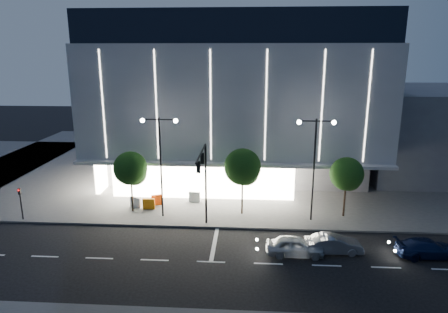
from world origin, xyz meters
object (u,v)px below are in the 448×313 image
ped_signal_far (21,200)px  tree_right (347,176)px  tree_mid (243,169)px  car_third (428,248)px  barrier_a (149,204)px  barrier_d (195,197)px  street_lamp_west (160,152)px  barrier_b (136,202)px  car_second (334,244)px  traffic_mast (204,173)px  car_lead (295,246)px  street_lamp_east (315,155)px  barrier_c (157,200)px  tree_left (131,170)px

ped_signal_far → tree_right: size_ratio=0.54×
tree_mid → car_third: tree_mid is taller
barrier_a → ped_signal_far: bearing=-167.7°
tree_right → barrier_d: size_ratio=5.01×
tree_mid → car_third: 15.44m
tree_mid → barrier_d: tree_mid is taller
car_third → street_lamp_west: bearing=69.5°
barrier_a → barrier_b: 1.39m
street_lamp_west → barrier_a: (-1.64, 1.52, -5.31)m
car_second → barrier_b: size_ratio=3.74×
traffic_mast → car_lead: (6.96, -3.47, -4.31)m
traffic_mast → street_lamp_east: size_ratio=0.79×
street_lamp_west → tree_right: size_ratio=1.63×
traffic_mast → barrier_c: size_ratio=6.43×
tree_left → car_third: (23.39, -6.76, -3.38)m
tree_mid → barrier_a: size_ratio=5.59×
tree_right → traffic_mast: bearing=-163.0°
street_lamp_west → car_lead: 13.61m
tree_mid → car_second: tree_mid is taller
traffic_mast → barrier_a: bearing=143.4°
ped_signal_far → barrier_c: 11.72m
ped_signal_far → tree_left: 9.61m
ped_signal_far → car_third: (32.41, -4.24, -1.23)m
car_third → barrier_b: bearing=67.2°
tree_left → tree_mid: tree_mid is taller
street_lamp_east → barrier_b: size_ratio=8.18×
tree_right → tree_left: bearing=180.0°
street_lamp_west → street_lamp_east: size_ratio=1.00×
car_lead → barrier_a: 14.74m
street_lamp_west → barrier_d: size_ratio=8.18×
street_lamp_west → street_lamp_east: 13.00m
car_third → barrier_d: (-18.07, 9.39, -0.00)m
barrier_a → barrier_b: size_ratio=1.00×
car_lead → ped_signal_far: bearing=78.5°
street_lamp_east → barrier_d: size_ratio=8.18×
car_third → traffic_mast: bearing=74.6°
street_lamp_east → car_lead: (-2.04, -6.14, -5.24)m
car_third → barrier_d: size_ratio=4.10×
tree_mid → barrier_b: 10.69m
barrier_a → barrier_d: (3.98, 2.13, 0.00)m
barrier_c → street_lamp_east: bearing=-32.4°
ped_signal_far → tree_left: bearing=15.6°
tree_mid → barrier_a: 9.43m
street_lamp_east → ped_signal_far: street_lamp_east is taller
tree_right → barrier_b: tree_right is taller
tree_mid → barrier_a: tree_mid is taller
street_lamp_east → barrier_c: (-14.10, 2.62, -5.31)m
car_lead → barrier_c: (-12.05, 8.75, -0.06)m
ped_signal_far → barrier_c: size_ratio=2.73×
ped_signal_far → car_second: bearing=-9.0°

